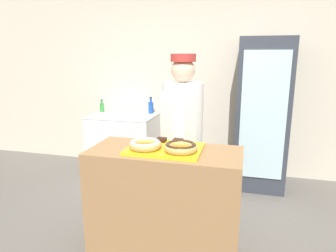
{
  "coord_description": "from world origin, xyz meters",
  "views": [
    {
      "loc": [
        0.61,
        -2.25,
        1.72
      ],
      "look_at": [
        0.0,
        0.1,
        1.14
      ],
      "focal_mm": 32.0,
      "sensor_mm": 36.0,
      "label": 1
    }
  ],
  "objects_px": {
    "beverage_fridge": "(262,115)",
    "chest_freezer": "(124,143)",
    "baker_person": "(182,139)",
    "donut_chocolate_glaze": "(181,147)",
    "bottle_green": "(102,107)",
    "serving_tray": "(165,149)",
    "bottle_blue": "(151,107)",
    "donut_light_glaze": "(145,144)",
    "brownie_back_left": "(161,140)",
    "brownie_back_right": "(178,141)"
  },
  "relations": [
    {
      "from": "beverage_fridge",
      "to": "chest_freezer",
      "type": "bearing_deg",
      "value": 179.8
    },
    {
      "from": "baker_person",
      "to": "chest_freezer",
      "type": "relative_size",
      "value": 1.83
    },
    {
      "from": "donut_chocolate_glaze",
      "to": "bottle_green",
      "type": "bearing_deg",
      "value": 130.52
    },
    {
      "from": "serving_tray",
      "to": "bottle_blue",
      "type": "distance_m",
      "value": 2.09
    },
    {
      "from": "donut_light_glaze",
      "to": "bottle_green",
      "type": "distance_m",
      "value": 2.37
    },
    {
      "from": "brownie_back_left",
      "to": "bottle_blue",
      "type": "distance_m",
      "value": 1.92
    },
    {
      "from": "beverage_fridge",
      "to": "serving_tray",
      "type": "bearing_deg",
      "value": -115.57
    },
    {
      "from": "bottle_blue",
      "to": "brownie_back_left",
      "type": "bearing_deg",
      "value": -69.38
    },
    {
      "from": "serving_tray",
      "to": "baker_person",
      "type": "distance_m",
      "value": 0.56
    },
    {
      "from": "baker_person",
      "to": "donut_chocolate_glaze",
      "type": "bearing_deg",
      "value": -79.12
    },
    {
      "from": "donut_chocolate_glaze",
      "to": "bottle_blue",
      "type": "relative_size",
      "value": 1.08
    },
    {
      "from": "beverage_fridge",
      "to": "brownie_back_left",
      "type": "bearing_deg",
      "value": -119.79
    },
    {
      "from": "donut_light_glaze",
      "to": "donut_chocolate_glaze",
      "type": "bearing_deg",
      "value": 0.0
    },
    {
      "from": "chest_freezer",
      "to": "bottle_green",
      "type": "height_order",
      "value": "bottle_green"
    },
    {
      "from": "brownie_back_left",
      "to": "baker_person",
      "type": "relative_size",
      "value": 0.05
    },
    {
      "from": "bottle_green",
      "to": "donut_light_glaze",
      "type": "bearing_deg",
      "value": -54.86
    },
    {
      "from": "brownie_back_left",
      "to": "donut_light_glaze",
      "type": "bearing_deg",
      "value": -108.03
    },
    {
      "from": "brownie_back_left",
      "to": "bottle_green",
      "type": "xyz_separation_m",
      "value": [
        -1.44,
        1.71,
        -0.06
      ]
    },
    {
      "from": "serving_tray",
      "to": "chest_freezer",
      "type": "xyz_separation_m",
      "value": [
        -1.11,
        1.73,
        -0.54
      ]
    },
    {
      "from": "donut_light_glaze",
      "to": "baker_person",
      "type": "height_order",
      "value": "baker_person"
    },
    {
      "from": "donut_light_glaze",
      "to": "brownie_back_left",
      "type": "relative_size",
      "value": 3.34
    },
    {
      "from": "bottle_blue",
      "to": "bottle_green",
      "type": "height_order",
      "value": "bottle_blue"
    },
    {
      "from": "brownie_back_right",
      "to": "baker_person",
      "type": "bearing_deg",
      "value": 96.69
    },
    {
      "from": "chest_freezer",
      "to": "bottle_blue",
      "type": "distance_m",
      "value": 0.67
    },
    {
      "from": "baker_person",
      "to": "bottle_green",
      "type": "bearing_deg",
      "value": 139.37
    },
    {
      "from": "baker_person",
      "to": "beverage_fridge",
      "type": "distance_m",
      "value": 1.42
    },
    {
      "from": "bottle_blue",
      "to": "chest_freezer",
      "type": "bearing_deg",
      "value": -148.22
    },
    {
      "from": "bottle_blue",
      "to": "bottle_green",
      "type": "distance_m",
      "value": 0.76
    },
    {
      "from": "donut_chocolate_glaze",
      "to": "brownie_back_left",
      "type": "xyz_separation_m",
      "value": [
        -0.22,
        0.22,
        -0.02
      ]
    },
    {
      "from": "donut_light_glaze",
      "to": "baker_person",
      "type": "xyz_separation_m",
      "value": [
        0.17,
        0.62,
        -0.11
      ]
    },
    {
      "from": "baker_person",
      "to": "bottle_green",
      "type": "xyz_separation_m",
      "value": [
        -1.54,
        1.32,
        0.03
      ]
    },
    {
      "from": "donut_light_glaze",
      "to": "bottle_blue",
      "type": "bearing_deg",
      "value": 106.65
    },
    {
      "from": "brownie_back_left",
      "to": "bottle_blue",
      "type": "xyz_separation_m",
      "value": [
        -0.68,
        1.8,
        -0.04
      ]
    },
    {
      "from": "brownie_back_right",
      "to": "bottle_blue",
      "type": "distance_m",
      "value": 1.98
    },
    {
      "from": "brownie_back_left",
      "to": "chest_freezer",
      "type": "relative_size",
      "value": 0.08
    },
    {
      "from": "bottle_green",
      "to": "brownie_back_right",
      "type": "bearing_deg",
      "value": -47.29
    },
    {
      "from": "donut_light_glaze",
      "to": "brownie_back_left",
      "type": "xyz_separation_m",
      "value": [
        0.07,
        0.22,
        -0.02
      ]
    },
    {
      "from": "baker_person",
      "to": "brownie_back_left",
      "type": "bearing_deg",
      "value": -104.29
    },
    {
      "from": "brownie_back_left",
      "to": "baker_person",
      "type": "distance_m",
      "value": 0.42
    },
    {
      "from": "serving_tray",
      "to": "donut_chocolate_glaze",
      "type": "xyz_separation_m",
      "value": [
        0.15,
        -0.07,
        0.05
      ]
    },
    {
      "from": "serving_tray",
      "to": "beverage_fridge",
      "type": "distance_m",
      "value": 1.91
    },
    {
      "from": "donut_light_glaze",
      "to": "chest_freezer",
      "type": "distance_m",
      "value": 2.12
    },
    {
      "from": "donut_light_glaze",
      "to": "chest_freezer",
      "type": "xyz_separation_m",
      "value": [
        -0.96,
        1.8,
        -0.58
      ]
    },
    {
      "from": "chest_freezer",
      "to": "beverage_fridge",
      "type": "bearing_deg",
      "value": -0.2
    },
    {
      "from": "donut_chocolate_glaze",
      "to": "beverage_fridge",
      "type": "bearing_deg",
      "value": 69.24
    },
    {
      "from": "donut_light_glaze",
      "to": "bottle_green",
      "type": "relative_size",
      "value": 1.39
    },
    {
      "from": "donut_chocolate_glaze",
      "to": "bottle_green",
      "type": "xyz_separation_m",
      "value": [
        -1.65,
        1.94,
        -0.08
      ]
    },
    {
      "from": "bottle_blue",
      "to": "bottle_green",
      "type": "relative_size",
      "value": 1.29
    },
    {
      "from": "brownie_back_right",
      "to": "baker_person",
      "type": "relative_size",
      "value": 0.05
    },
    {
      "from": "donut_light_glaze",
      "to": "brownie_back_right",
      "type": "relative_size",
      "value": 3.34
    }
  ]
}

